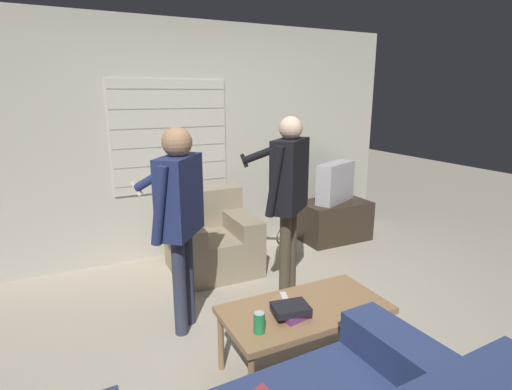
{
  "coord_description": "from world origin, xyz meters",
  "views": [
    {
      "loc": [
        -1.24,
        -2.28,
        1.79
      ],
      "look_at": [
        0.12,
        0.52,
        1.0
      ],
      "focal_mm": 28.0,
      "sensor_mm": 36.0,
      "label": 1
    }
  ],
  "objects": [
    {
      "name": "armchair_beige",
      "position": [
        0.05,
        1.43,
        0.32
      ],
      "size": [
        0.85,
        0.8,
        0.81
      ],
      "rotation": [
        0.0,
        0.0,
        3.13
      ],
      "color": "gray",
      "rests_on": "ground_plane"
    },
    {
      "name": "floor_fan",
      "position": [
        0.97,
        1.45,
        0.16
      ],
      "size": [
        0.28,
        0.2,
        0.35
      ],
      "color": "#A8A8AD",
      "rests_on": "ground_plane"
    },
    {
      "name": "soda_can",
      "position": [
        -0.33,
        -0.46,
        0.52
      ],
      "size": [
        0.07,
        0.07,
        0.13
      ],
      "color": "#238E47",
      "rests_on": "coffee_table"
    },
    {
      "name": "tv",
      "position": [
        1.74,
        1.6,
        0.73
      ],
      "size": [
        0.64,
        0.44,
        0.49
      ],
      "rotation": [
        0.0,
        0.0,
        3.57
      ],
      "color": "#B2B2B7",
      "rests_on": "tv_stand"
    },
    {
      "name": "wall_back",
      "position": [
        -0.01,
        2.03,
        1.28
      ],
      "size": [
        5.2,
        0.08,
        2.55
      ],
      "color": "#BCB7A8",
      "rests_on": "ground_plane"
    },
    {
      "name": "ground_plane",
      "position": [
        0.0,
        0.0,
        0.0
      ],
      "size": [
        16.0,
        16.0,
        0.0
      ],
      "primitive_type": "plane",
      "color": "#B2A893"
    },
    {
      "name": "person_right_standing",
      "position": [
        0.45,
        0.57,
        1.03
      ],
      "size": [
        0.53,
        0.83,
        1.62
      ],
      "rotation": [
        0.0,
        0.0,
        0.71
      ],
      "color": "#4C4233",
      "rests_on": "ground_plane"
    },
    {
      "name": "person_left_standing",
      "position": [
        -0.52,
        0.49,
        0.99
      ],
      "size": [
        0.48,
        0.77,
        1.57
      ],
      "rotation": [
        0.0,
        0.0,
        0.89
      ],
      "color": "#33384C",
      "rests_on": "ground_plane"
    },
    {
      "name": "book_stack",
      "position": [
        -0.08,
        -0.4,
        0.5
      ],
      "size": [
        0.24,
        0.2,
        0.08
      ],
      "color": "#75387F",
      "rests_on": "coffee_table"
    },
    {
      "name": "coffee_table",
      "position": [
        0.06,
        -0.34,
        0.41
      ],
      "size": [
        1.07,
        0.55,
        0.46
      ],
      "color": "#9E754C",
      "rests_on": "ground_plane"
    },
    {
      "name": "tv_stand",
      "position": [
        1.74,
        1.6,
        0.24
      ],
      "size": [
        0.84,
        0.54,
        0.49
      ],
      "color": "#33281E",
      "rests_on": "ground_plane"
    },
    {
      "name": "spare_remote",
      "position": [
        -0.01,
        -0.19,
        0.47
      ],
      "size": [
        0.08,
        0.14,
        0.02
      ],
      "rotation": [
        0.0,
        0.0,
        -0.3
      ],
      "color": "white",
      "rests_on": "coffee_table"
    }
  ]
}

